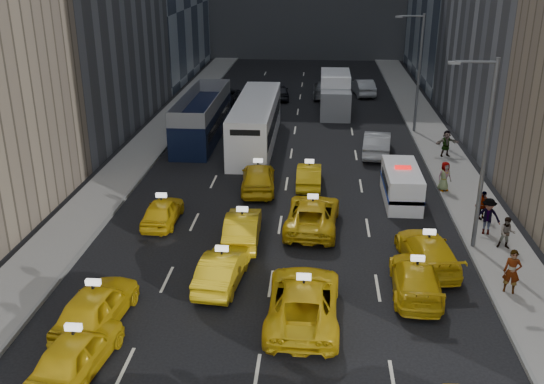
{
  "coord_description": "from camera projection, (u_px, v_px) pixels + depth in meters",
  "views": [
    {
      "loc": [
        1.8,
        -14.44,
        13.09
      ],
      "look_at": [
        -0.38,
        13.52,
        2.0
      ],
      "focal_mm": 40.0,
      "sensor_mm": 36.0,
      "label": 1
    }
  ],
  "objects": [
    {
      "name": "nypd_van",
      "position": [
        401.0,
        185.0,
        33.97
      ],
      "size": [
        2.19,
        4.97,
        2.09
      ],
      "rotation": [
        0.0,
        0.0,
        -0.06
      ],
      "color": "white",
      "rests_on": "ground"
    },
    {
      "name": "taxi_15",
      "position": [
        428.0,
        251.0,
        26.99
      ],
      "size": [
        2.68,
        5.18,
        1.44
      ],
      "primitive_type": "imported",
      "rotation": [
        0.0,
        0.0,
        3.28
      ],
      "color": "gold",
      "rests_on": "ground"
    },
    {
      "name": "pedestrian_1",
      "position": [
        507.0,
        233.0,
        28.22
      ],
      "size": [
        0.82,
        0.54,
        1.56
      ],
      "primitive_type": "imported",
      "rotation": [
        0.0,
        0.0,
        -0.18
      ],
      "color": "gray",
      "rests_on": "sidewalk_east"
    },
    {
      "name": "misc_car_4",
      "position": [
        363.0,
        87.0,
        59.54
      ],
      "size": [
        2.25,
        5.0,
        1.59
      ],
      "primitive_type": "imported",
      "rotation": [
        0.0,
        0.0,
        3.26
      ],
      "color": "#9EA1A5",
      "rests_on": "ground"
    },
    {
      "name": "sidewalk_east",
      "position": [
        446.0,
        161.0,
        40.72
      ],
      "size": [
        3.0,
        90.0,
        0.15
      ],
      "primitive_type": "cube",
      "color": "gray",
      "rests_on": "ground"
    },
    {
      "name": "taxi_14",
      "position": [
        312.0,
        214.0,
        30.66
      ],
      "size": [
        2.89,
        5.64,
        1.52
      ],
      "primitive_type": "imported",
      "rotation": [
        0.0,
        0.0,
        3.07
      ],
      "color": "gold",
      "rests_on": "ground"
    },
    {
      "name": "misc_car_1",
      "position": [
        224.0,
        96.0,
        55.97
      ],
      "size": [
        2.86,
        5.72,
        1.56
      ],
      "primitive_type": "imported",
      "rotation": [
        0.0,
        0.0,
        3.09
      ],
      "color": "black",
      "rests_on": "ground"
    },
    {
      "name": "misc_car_3",
      "position": [
        280.0,
        92.0,
        57.89
      ],
      "size": [
        2.19,
        4.42,
        1.45
      ],
      "primitive_type": "imported",
      "rotation": [
        0.0,
        0.0,
        3.26
      ],
      "color": "black",
      "rests_on": "ground"
    },
    {
      "name": "pedestrian_0",
      "position": [
        512.0,
        272.0,
        24.48
      ],
      "size": [
        0.79,
        0.65,
        1.88
      ],
      "primitive_type": "imported",
      "rotation": [
        0.0,
        0.0,
        -0.33
      ],
      "color": "gray",
      "rests_on": "sidewalk_east"
    },
    {
      "name": "city_bus",
      "position": [
        256.0,
        123.0,
        43.77
      ],
      "size": [
        2.88,
        12.98,
        3.34
      ],
      "rotation": [
        0.0,
        0.0,
        -0.01
      ],
      "color": "white",
      "rests_on": "ground"
    },
    {
      "name": "taxi_11",
      "position": [
        416.0,
        278.0,
        24.77
      ],
      "size": [
        2.17,
        4.89,
        1.39
      ],
      "primitive_type": "imported",
      "rotation": [
        0.0,
        0.0,
        3.1
      ],
      "color": "gold",
      "rests_on": "ground"
    },
    {
      "name": "box_truck",
      "position": [
        335.0,
        94.0,
        52.77
      ],
      "size": [
        3.36,
        7.58,
        3.35
      ],
      "rotation": [
        0.0,
        0.0,
        -0.12
      ],
      "color": "white",
      "rests_on": "ground"
    },
    {
      "name": "taxi_10",
      "position": [
        303.0,
        300.0,
        22.97
      ],
      "size": [
        2.76,
        5.85,
        1.62
      ],
      "primitive_type": "imported",
      "rotation": [
        0.0,
        0.0,
        3.13
      ],
      "color": "gold",
      "rests_on": "ground"
    },
    {
      "name": "pedestrian_3",
      "position": [
        482.0,
        205.0,
        31.38
      ],
      "size": [
        0.99,
        0.74,
        1.54
      ],
      "primitive_type": "imported",
      "rotation": [
        0.0,
        0.0,
        0.41
      ],
      "color": "gray",
      "rests_on": "sidewalk_east"
    },
    {
      "name": "curb_west",
      "position": [
        161.0,
        154.0,
        42.13
      ],
      "size": [
        0.15,
        90.0,
        0.18
      ],
      "primitive_type": "cube",
      "color": "slate",
      "rests_on": "ground"
    },
    {
      "name": "pedestrian_4",
      "position": [
        444.0,
        176.0,
        35.11
      ],
      "size": [
        0.97,
        0.78,
        1.75
      ],
      "primitive_type": "imported",
      "rotation": [
        0.0,
        0.0,
        0.43
      ],
      "color": "gray",
      "rests_on": "sidewalk_east"
    },
    {
      "name": "misc_car_2",
      "position": [
        324.0,
        89.0,
        58.74
      ],
      "size": [
        2.24,
        5.35,
        1.54
      ],
      "primitive_type": "imported",
      "rotation": [
        0.0,
        0.0,
        3.13
      ],
      "color": "slate",
      "rests_on": "ground"
    },
    {
      "name": "sidewalk_west",
      "position": [
        140.0,
        153.0,
        42.24
      ],
      "size": [
        3.0,
        90.0,
        0.15
      ],
      "primitive_type": "cube",
      "color": "gray",
      "rests_on": "ground"
    },
    {
      "name": "taxi_12",
      "position": [
        162.0,
        211.0,
        31.23
      ],
      "size": [
        1.62,
        3.99,
        1.36
      ],
      "primitive_type": "imported",
      "rotation": [
        0.0,
        0.0,
        3.14
      ],
      "color": "gold",
      "rests_on": "ground"
    },
    {
      "name": "curb_east",
      "position": [
        425.0,
        160.0,
        40.82
      ],
      "size": [
        0.15,
        90.0,
        0.18
      ],
      "primitive_type": "cube",
      "color": "slate",
      "rests_on": "ground"
    },
    {
      "name": "double_decker",
      "position": [
        202.0,
        117.0,
        45.3
      ],
      "size": [
        3.6,
        11.69,
        3.35
      ],
      "rotation": [
        0.0,
        0.0,
        0.09
      ],
      "color": "black",
      "rests_on": "ground"
    },
    {
      "name": "streetlight_far",
      "position": [
        418.0,
        70.0,
        45.52
      ],
      "size": [
        2.15,
        0.22,
        9.0
      ],
      "color": "#595B60",
      "rests_on": "ground"
    },
    {
      "name": "taxi_4",
      "position": [
        77.0,
        352.0,
        20.14
      ],
      "size": [
        2.29,
        4.53,
        1.48
      ],
      "primitive_type": "imported",
      "rotation": [
        0.0,
        0.0,
        3.01
      ],
      "color": "gold",
      "rests_on": "ground"
    },
    {
      "name": "taxi_9",
      "position": [
        222.0,
        268.0,
        25.48
      ],
      "size": [
        1.97,
        4.51,
        1.44
      ],
      "primitive_type": "imported",
      "rotation": [
        0.0,
        0.0,
        3.04
      ],
      "color": "gold",
      "rests_on": "ground"
    },
    {
      "name": "pedestrian_2",
      "position": [
        488.0,
        216.0,
        29.62
      ],
      "size": [
        1.3,
        0.78,
        1.88
      ],
      "primitive_type": "imported",
      "rotation": [
        0.0,
        0.0,
        -0.25
      ],
      "color": "gray",
      "rests_on": "sidewalk_east"
    },
    {
      "name": "pedestrian_5",
      "position": [
        446.0,
        143.0,
        41.1
      ],
      "size": [
        1.74,
        0.94,
        1.8
      ],
      "primitive_type": "imported",
      "rotation": [
        0.0,
        0.0,
        0.29
      ],
      "color": "gray",
      "rests_on": "sidewalk_east"
    },
    {
      "name": "streetlight_near",
      "position": [
        483.0,
        150.0,
        26.98
      ],
      "size": [
        2.15,
        0.22,
        9.0
      ],
      "color": "#595B60",
      "rests_on": "ground"
    },
    {
      "name": "misc_car_0",
      "position": [
        377.0,
        143.0,
        41.83
      ],
      "size": [
        2.33,
        5.26,
        1.68
      ],
      "primitive_type": "imported",
      "rotation": [
        0.0,
        0.0,
        3.03
      ],
      "color": "#A2A5AA",
      "rests_on": "ground"
    },
    {
      "name": "taxi_13",
      "position": [
        243.0,
        228.0,
        29.22
      ],
      "size": [
        1.76,
        4.6,
        1.5
      ],
      "primitive_type": "imported",
      "rotation": [
        0.0,
        0.0,
        3.18
      ],
      "color": "gold",
      "rests_on": "ground"
    },
    {
      "name": "taxi_16",
      "position": [
        258.0,
        177.0,
        35.55
      ],
      "size": [
        2.3,
        4.95,
        1.64
      ],
      "primitive_type": "imported",
      "rotation": [
        0.0,
        0.0,
        3.22
      ],
      "color": "gold",
      "rests_on": "ground"
    },
    {
      "name": "taxi_17",
      "position": [
        309.0,
        175.0,
        36.26
      ],
      "size": [
        1.44,
        4.11,
        1.35
      ],
      "primitive_type": "imported",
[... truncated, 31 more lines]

